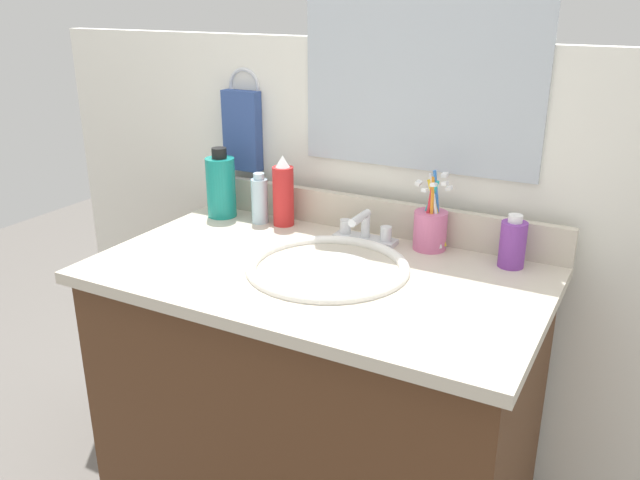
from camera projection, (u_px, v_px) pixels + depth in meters
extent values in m
cube|color=#4C2D19|center=(318.00, 427.00, 1.63)|extent=(0.97, 0.54, 0.80)
cube|color=beige|center=(317.00, 274.00, 1.48)|extent=(1.01, 0.59, 0.03)
cube|color=beige|center=(370.00, 215.00, 1.69)|extent=(1.01, 0.02, 0.09)
cube|color=white|center=(377.00, 284.00, 1.82)|extent=(2.11, 0.04, 1.30)
cube|color=#B2BCC6|center=(421.00, 52.00, 1.54)|extent=(0.60, 0.01, 0.56)
torus|color=silver|center=(244.00, 86.00, 1.80)|extent=(0.10, 0.01, 0.10)
cube|color=#334C8C|center=(242.00, 131.00, 1.83)|extent=(0.11, 0.04, 0.22)
torus|color=white|center=(328.00, 267.00, 1.47)|extent=(0.37, 0.37, 0.02)
ellipsoid|color=white|center=(328.00, 285.00, 1.49)|extent=(0.32, 0.32, 0.11)
cylinder|color=#B2B5BA|center=(328.00, 299.00, 1.50)|extent=(0.04, 0.04, 0.01)
cube|color=silver|center=(365.00, 239.00, 1.64)|extent=(0.16, 0.05, 0.01)
cylinder|color=silver|center=(366.00, 225.00, 1.62)|extent=(0.02, 0.02, 0.06)
cylinder|color=silver|center=(360.00, 218.00, 1.58)|extent=(0.02, 0.09, 0.02)
cylinder|color=silver|center=(345.00, 226.00, 1.65)|extent=(0.03, 0.03, 0.04)
cylinder|color=silver|center=(386.00, 234.00, 1.60)|extent=(0.03, 0.03, 0.04)
cylinder|color=red|center=(283.00, 196.00, 1.73)|extent=(0.06, 0.06, 0.16)
cone|color=white|center=(283.00, 161.00, 1.70)|extent=(0.04, 0.04, 0.03)
cylinder|color=teal|center=(221.00, 187.00, 1.80)|extent=(0.08, 0.08, 0.16)
cylinder|color=black|center=(219.00, 153.00, 1.76)|extent=(0.04, 0.04, 0.03)
cylinder|color=#7A3899|center=(513.00, 245.00, 1.47)|extent=(0.06, 0.06, 0.11)
cylinder|color=white|center=(515.00, 219.00, 1.45)|extent=(0.03, 0.03, 0.02)
cylinder|color=silver|center=(260.00, 201.00, 1.75)|extent=(0.04, 0.04, 0.12)
cylinder|color=silver|center=(259.00, 176.00, 1.73)|extent=(0.03, 0.03, 0.02)
cylinder|color=#D16693|center=(430.00, 230.00, 1.58)|extent=(0.08, 0.08, 0.09)
cylinder|color=orange|center=(432.00, 213.00, 1.55)|extent=(0.02, 0.03, 0.17)
cube|color=white|center=(434.00, 185.00, 1.51)|extent=(0.01, 0.02, 0.01)
cylinder|color=blue|center=(437.00, 208.00, 1.56)|extent=(0.03, 0.02, 0.18)
cube|color=white|center=(445.00, 175.00, 1.53)|extent=(0.01, 0.02, 0.01)
cylinder|color=white|center=(435.00, 211.00, 1.55)|extent=(0.05, 0.03, 0.18)
cube|color=white|center=(445.00, 183.00, 1.50)|extent=(0.01, 0.02, 0.01)
cylinder|color=#D8333F|center=(427.00, 215.00, 1.55)|extent=(0.02, 0.04, 0.15)
cube|color=white|center=(425.00, 190.00, 1.52)|extent=(0.01, 0.02, 0.01)
cylinder|color=yellow|center=(437.00, 213.00, 1.55)|extent=(0.06, 0.01, 0.16)
cube|color=white|center=(449.00, 188.00, 1.52)|extent=(0.01, 0.02, 0.01)
cylinder|color=#26B2B2|center=(426.00, 211.00, 1.57)|extent=(0.06, 0.02, 0.16)
cube|color=white|center=(419.00, 183.00, 1.56)|extent=(0.01, 0.02, 0.01)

